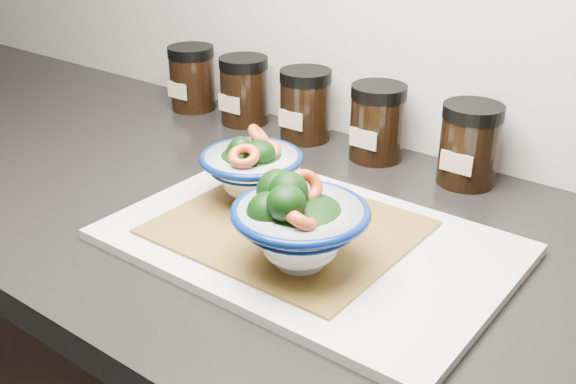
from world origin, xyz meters
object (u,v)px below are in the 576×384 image
Objects in this scene: spice_jar_b at (244,90)px; spice_jar_c at (305,105)px; bowl_right at (297,224)px; spice_jar_a at (192,78)px; spice_jar_e at (469,144)px; spice_jar_d at (377,122)px; bowl_left at (252,168)px; cutting_board at (309,242)px.

spice_jar_b is 1.00× the size of spice_jar_c.
spice_jar_a is at bearing 145.34° from bowl_right.
spice_jar_a is at bearing 180.00° from spice_jar_b.
spice_jar_e is (0.52, 0.00, 0.00)m from spice_jar_a.
spice_jar_d is (0.38, 0.00, 0.00)m from spice_jar_a.
spice_jar_c is 1.00× the size of spice_jar_d.
spice_jar_e is at bearing 52.61° from bowl_left.
spice_jar_a reaches higher than cutting_board.
spice_jar_d is (0.04, 0.24, 0.00)m from bowl_left.
spice_jar_d is 0.14m from spice_jar_e.
bowl_left is 1.15× the size of spice_jar_d.
spice_jar_e is at bearing 0.00° from spice_jar_b.
spice_jar_c and spice_jar_d have the same top height.
spice_jar_c is at bearing 180.00° from spice_jar_d.
bowl_left is 1.15× the size of spice_jar_b.
bowl_right is at bearing -97.66° from spice_jar_e.
spice_jar_d and spice_jar_e have the same top height.
spice_jar_a is 0.12m from spice_jar_b.
bowl_right reaches higher than spice_jar_a.
spice_jar_c is at bearing 0.00° from spice_jar_b.
bowl_left is 0.24m from spice_jar_d.
bowl_right is 1.29× the size of spice_jar_d.
cutting_board is 3.98× the size of spice_jar_d.
spice_jar_c is 0.28m from spice_jar_e.
bowl_left is 0.89× the size of bowl_right.
spice_jar_e is (0.14, 0.00, 0.00)m from spice_jar_d.
spice_jar_b is at bearing 180.00° from spice_jar_c.
spice_jar_b is (0.12, 0.00, 0.00)m from spice_jar_a.
spice_jar_d is at bearing 0.00° from spice_jar_c.
cutting_board is 3.45× the size of bowl_left.
spice_jar_c is (0.13, 0.00, 0.00)m from spice_jar_b.
bowl_right is 1.29× the size of spice_jar_a.
spice_jar_e reaches higher than cutting_board.
spice_jar_c is at bearing 126.74° from cutting_board.
bowl_left and spice_jar_a have the same top height.
bowl_left is at bearing -47.71° from spice_jar_b.
spice_jar_e is (0.04, 0.33, -0.01)m from bowl_right.
bowl_left is 1.15× the size of spice_jar_c.
bowl_right is 0.49m from spice_jar_b.
spice_jar_a and spice_jar_c have the same top height.
spice_jar_e is at bearing 0.00° from spice_jar_a.
spice_jar_a and spice_jar_d have the same top height.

